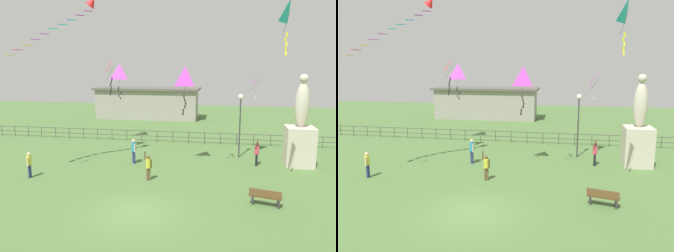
% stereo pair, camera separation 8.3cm
% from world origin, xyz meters
% --- Properties ---
extents(ground_plane, '(80.00, 80.00, 0.00)m').
position_xyz_m(ground_plane, '(0.00, 0.00, 0.00)').
color(ground_plane, '#4C7038').
extents(statue_monument, '(1.81, 1.81, 6.02)m').
position_xyz_m(statue_monument, '(8.78, 8.89, 1.88)').
color(statue_monument, beige).
rests_on(statue_monument, ground_plane).
extents(lamppost, '(0.36, 0.36, 4.56)m').
position_xyz_m(lamppost, '(4.95, 10.20, 3.30)').
color(lamppost, '#38383D').
rests_on(lamppost, ground_plane).
extents(park_bench, '(1.55, 0.78, 0.85)m').
position_xyz_m(park_bench, '(5.91, 1.76, 0.46)').
color(park_bench, brown).
rests_on(park_bench, ground_plane).
extents(person_0, '(0.31, 0.47, 1.84)m').
position_xyz_m(person_0, '(6.04, 8.35, 0.92)').
color(person_0, black).
rests_on(person_0, ground_plane).
extents(person_1, '(0.29, 0.46, 1.54)m').
position_xyz_m(person_1, '(-7.43, 3.62, 0.89)').
color(person_1, navy).
rests_on(person_1, ground_plane).
extents(person_2, '(0.44, 0.31, 1.77)m').
position_xyz_m(person_2, '(-0.37, 4.31, 0.89)').
color(person_2, brown).
rests_on(person_2, ground_plane).
extents(person_3, '(0.34, 0.42, 1.66)m').
position_xyz_m(person_3, '(-2.11, 7.47, 0.96)').
color(person_3, navy).
rests_on(person_3, ground_plane).
extents(kite_0, '(0.89, 0.90, 2.68)m').
position_xyz_m(kite_0, '(-4.12, 9.75, 6.43)').
color(kite_0, red).
extents(kite_1, '(0.82, 1.02, 1.81)m').
position_xyz_m(kite_1, '(6.18, 10.41, 5.54)').
color(kite_1, '#B22DB2').
extents(kite_4, '(1.16, 1.11, 2.95)m').
position_xyz_m(kite_4, '(-5.08, 14.16, 5.83)').
color(kite_4, '#B22DB2').
extents(kite_5, '(0.91, 0.83, 3.08)m').
position_xyz_m(kite_5, '(1.31, 7.74, 5.72)').
color(kite_5, '#B22DB2').
extents(kite_6, '(0.77, 1.09, 2.63)m').
position_xyz_m(kite_6, '(6.79, 3.38, 9.06)').
color(kite_6, '#19B2B2').
extents(streamer_kite, '(4.11, 4.01, 3.66)m').
position_xyz_m(streamer_kite, '(-4.68, 6.45, 10.08)').
color(streamer_kite, red).
extents(waterfront_railing, '(36.04, 0.06, 0.95)m').
position_xyz_m(waterfront_railing, '(-0.38, 14.00, 0.62)').
color(waterfront_railing, '#4C4742').
rests_on(waterfront_railing, ground_plane).
extents(pavilion_building, '(12.63, 4.01, 3.75)m').
position_xyz_m(pavilion_building, '(-5.47, 26.00, 1.90)').
color(pavilion_building, gray).
rests_on(pavilion_building, ground_plane).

